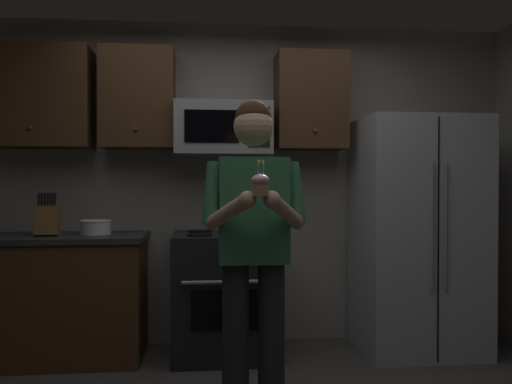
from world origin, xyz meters
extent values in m
cube|color=gray|center=(0.00, 1.75, 1.30)|extent=(4.40, 0.10, 2.60)
cube|color=black|center=(-0.15, 1.36, 0.46)|extent=(0.76, 0.66, 0.92)
cube|color=black|center=(-0.15, 1.02, 0.42)|extent=(0.48, 0.01, 0.28)
cylinder|color=#99999E|center=(-0.15, 1.00, 0.62)|extent=(0.60, 0.03, 0.03)
cylinder|color=black|center=(-0.33, 1.22, 0.93)|extent=(0.18, 0.18, 0.01)
cylinder|color=black|center=(0.03, 1.22, 0.93)|extent=(0.18, 0.18, 0.01)
cylinder|color=black|center=(-0.33, 1.50, 0.93)|extent=(0.18, 0.18, 0.01)
cylinder|color=black|center=(0.03, 1.50, 0.93)|extent=(0.18, 0.18, 0.01)
cube|color=#9EA0A5|center=(-0.15, 1.48, 1.72)|extent=(0.74, 0.40, 0.40)
cube|color=black|center=(-0.24, 1.28, 1.72)|extent=(0.40, 0.01, 0.24)
cube|color=black|center=(0.11, 1.28, 1.72)|extent=(0.16, 0.01, 0.30)
cube|color=#B7BABF|center=(1.35, 1.32, 0.90)|extent=(0.90, 0.72, 1.80)
cylinder|color=gray|center=(1.30, 0.94, 1.00)|extent=(0.02, 0.02, 0.90)
cylinder|color=gray|center=(1.40, 0.94, 1.00)|extent=(0.02, 0.02, 0.90)
cube|color=black|center=(1.35, 0.95, 0.90)|extent=(0.01, 0.01, 1.74)
cube|color=#4C301C|center=(-1.55, 1.53, 1.95)|extent=(0.80, 0.34, 0.76)
sphere|color=brown|center=(-1.55, 1.35, 1.70)|extent=(0.03, 0.03, 0.03)
cube|color=#4C301C|center=(-0.80, 1.53, 1.95)|extent=(0.55, 0.34, 0.76)
sphere|color=brown|center=(-0.80, 1.35, 1.70)|extent=(0.03, 0.03, 0.03)
cube|color=#4C301C|center=(0.55, 1.53, 1.95)|extent=(0.55, 0.34, 0.76)
sphere|color=brown|center=(0.55, 1.35, 1.70)|extent=(0.03, 0.03, 0.03)
cube|color=#4C301C|center=(-1.45, 1.38, 0.44)|extent=(1.40, 0.62, 0.88)
cube|color=#2D2D33|center=(-1.45, 1.38, 0.90)|extent=(1.44, 0.66, 0.04)
cube|color=brown|center=(-1.42, 1.33, 1.03)|extent=(0.16, 0.15, 0.24)
cylinder|color=black|center=(-1.48, 1.31, 1.19)|extent=(0.02, 0.04, 0.09)
cylinder|color=black|center=(-1.46, 1.31, 1.19)|extent=(0.02, 0.04, 0.09)
cylinder|color=black|center=(-1.44, 1.31, 1.19)|extent=(0.02, 0.04, 0.09)
cylinder|color=black|center=(-1.41, 1.31, 1.19)|extent=(0.02, 0.04, 0.09)
cylinder|color=black|center=(-1.39, 1.31, 1.19)|extent=(0.02, 0.04, 0.09)
cylinder|color=black|center=(-1.37, 1.31, 1.19)|extent=(0.02, 0.04, 0.09)
cylinder|color=white|center=(-1.10, 1.40, 0.97)|extent=(0.22, 0.22, 0.10)
torus|color=white|center=(-1.10, 1.40, 1.02)|extent=(0.23, 0.23, 0.01)
cylinder|color=#262628|center=(-0.13, 0.29, 0.43)|extent=(0.15, 0.15, 0.86)
cylinder|color=#262628|center=(0.07, 0.29, 0.43)|extent=(0.15, 0.15, 0.86)
cube|color=#33724C|center=(-0.03, 0.29, 1.15)|extent=(0.38, 0.22, 0.58)
sphere|color=tan|center=(-0.03, 0.29, 1.61)|extent=(0.22, 0.22, 0.22)
sphere|color=#382314|center=(-0.03, 0.30, 1.66)|extent=(0.20, 0.20, 0.20)
cylinder|color=#33724C|center=(-0.25, 0.26, 1.25)|extent=(0.15, 0.18, 0.35)
cylinder|color=tan|center=(-0.18, 0.10, 1.15)|extent=(0.26, 0.33, 0.21)
sphere|color=tan|center=(-0.09, -0.03, 1.22)|extent=(0.09, 0.09, 0.09)
cylinder|color=#33724C|center=(0.20, 0.26, 1.25)|extent=(0.15, 0.18, 0.35)
cylinder|color=tan|center=(0.12, 0.10, 1.15)|extent=(0.26, 0.33, 0.21)
sphere|color=tan|center=(0.03, -0.03, 1.22)|extent=(0.09, 0.09, 0.09)
cylinder|color=#A87F56|center=(-0.03, -0.05, 1.26)|extent=(0.08, 0.08, 0.06)
ellipsoid|color=#F2B2CC|center=(-0.03, -0.05, 1.31)|extent=(0.09, 0.09, 0.06)
cylinder|color=#4CBF66|center=(-0.01, -0.05, 1.36)|extent=(0.01, 0.01, 0.06)
ellipsoid|color=#FFD159|center=(-0.01, -0.05, 1.40)|extent=(0.01, 0.01, 0.02)
cylinder|color=#F2D84C|center=(-0.04, -0.03, 1.36)|extent=(0.01, 0.01, 0.06)
ellipsoid|color=#FFD159|center=(-0.04, -0.03, 1.40)|extent=(0.01, 0.01, 0.02)
cylinder|color=#4C7FE5|center=(-0.04, -0.06, 1.36)|extent=(0.01, 0.01, 0.06)
ellipsoid|color=#FFD159|center=(-0.04, -0.06, 1.40)|extent=(0.01, 0.01, 0.02)
camera|label=1|loc=(-0.31, -2.59, 1.29)|focal=36.74mm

